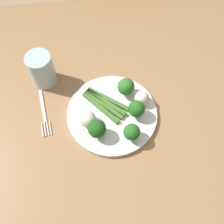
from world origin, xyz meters
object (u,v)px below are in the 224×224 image
Objects in this scene: chair at (117,25)px; plate at (112,114)px; broccoli_left at (97,129)px; broccoli_near_center at (136,109)px; cauliflower_front_left at (142,99)px; fork at (44,113)px; dining_table at (95,123)px; water_glass at (42,70)px; cauliflower_outer_edge at (88,119)px; broccoli_back at (126,87)px; broccoli_back_right at (132,132)px; asparagus_bundle at (105,104)px.

plate is (0.11, 0.67, 0.29)m from chair.
broccoli_left is (0.05, 0.07, 0.04)m from plate.
plate is 4.52× the size of broccoli_near_center.
chair is 0.72m from cauliflower_front_left.
fork is at bearing -9.12° from broccoli_near_center.
dining_table is at bearing -26.46° from plate.
water_glass is (0.31, 0.52, 0.34)m from chair.
broccoli_near_center reaches higher than dining_table.
plate is 5.53× the size of cauliflower_outer_edge.
dining_table is 0.20m from cauliflower_front_left.
cauliflower_outer_edge is at bearing 71.47° from dining_table.
chair is 0.70m from broccoli_back.
water_glass is (0.15, -0.22, 0.01)m from broccoli_left.
chair is at bearing -95.36° from broccoli_back.
broccoli_back is (0.02, -0.08, 0.00)m from broccoli_near_center.
fork is at bearing 87.28° from water_glass.
broccoli_back is 0.27m from water_glass.
cauliflower_outer_edge is (0.02, 0.05, 0.14)m from dining_table.
broccoli_back reaches higher than broccoli_near_center.
broccoli_back_right is (-0.10, 0.11, 0.15)m from dining_table.
asparagus_bundle is 0.11m from broccoli_left.
broccoli_left reaches higher than dining_table.
fork is (0.28, -0.04, -0.05)m from broccoli_near_center.
cauliflower_outer_edge reaches higher than dining_table.
dining_table is 24.11× the size of broccoli_back_right.
broccoli_back_right is 0.34m from water_glass.
asparagus_bundle is (0.13, 0.64, 0.30)m from chair.
cauliflower_outer_edge is (0.12, -0.06, -0.01)m from broccoli_back_right.
broccoli_left is 0.38× the size of fork.
asparagus_bundle is at bearing 81.89° from fork.
broccoli_near_center is at bearing 58.05° from cauliflower_front_left.
broccoli_near_center is (-0.07, 0.01, 0.04)m from plate.
cauliflower_front_left is 0.18m from cauliflower_outer_edge.
water_glass is at bearing -54.23° from cauliflower_outer_edge.
asparagus_bundle reaches higher than plate.
broccoli_back_right is (0.02, 0.07, -0.00)m from broccoli_near_center.
cauliflower_outer_edge is 0.43× the size of water_glass.
broccoli_left is 0.98× the size of broccoli_back.
cauliflower_outer_edge is (0.18, 0.70, 0.32)m from chair.
cauliflower_front_left is (-0.02, -0.04, -0.01)m from broccoli_near_center.
chair is 0.69m from water_glass.
asparagus_bundle is 0.08m from broccoli_back.
chair reaches higher than broccoli_back.
broccoli_near_center is (-0.12, -0.05, -0.00)m from broccoli_left.
broccoli_back_right is at bearing 65.94° from cauliflower_front_left.
broccoli_left is at bearing 125.02° from water_glass.
water_glass reaches higher than plate.
broccoli_back_right reaches higher than fork.
fork is at bearing -135.74° from asparagus_bundle.
dining_table is at bearing 18.97° from broccoli_back.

